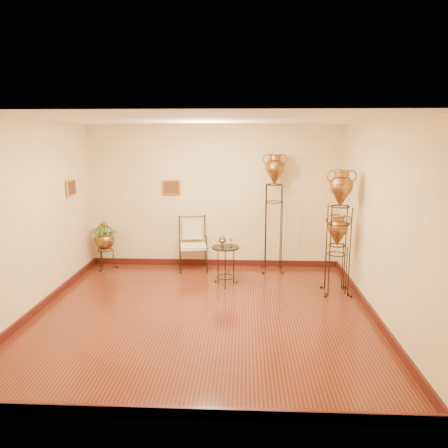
{
  "coord_description": "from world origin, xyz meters",
  "views": [
    {
      "loc": [
        0.6,
        -6.09,
        2.58
      ],
      "look_at": [
        0.25,
        1.3,
        1.1
      ],
      "focal_mm": 35.0,
      "sensor_mm": 36.0,
      "label": 1
    }
  ],
  "objects_px": {
    "amphora_tall": "(274,212)",
    "side_table": "(226,265)",
    "amphora_mid": "(339,232)",
    "planter_urn": "(104,238)",
    "armchair": "(193,244)"
  },
  "relations": [
    {
      "from": "amphora_tall",
      "to": "side_table",
      "type": "relative_size",
      "value": 2.62
    },
    {
      "from": "amphora_tall",
      "to": "side_table",
      "type": "height_order",
      "value": "amphora_tall"
    },
    {
      "from": "armchair",
      "to": "side_table",
      "type": "height_order",
      "value": "armchair"
    },
    {
      "from": "amphora_mid",
      "to": "side_table",
      "type": "distance_m",
      "value": 2.03
    },
    {
      "from": "amphora_tall",
      "to": "armchair",
      "type": "distance_m",
      "value": 1.69
    },
    {
      "from": "amphora_tall",
      "to": "amphora_mid",
      "type": "xyz_separation_m",
      "value": [
        0.99,
        -1.18,
        -0.11
      ]
    },
    {
      "from": "amphora_tall",
      "to": "armchair",
      "type": "height_order",
      "value": "amphora_tall"
    },
    {
      "from": "planter_urn",
      "to": "side_table",
      "type": "xyz_separation_m",
      "value": [
        2.43,
        -0.84,
        -0.26
      ]
    },
    {
      "from": "planter_urn",
      "to": "amphora_mid",
      "type": "bearing_deg",
      "value": -15.29
    },
    {
      "from": "armchair",
      "to": "planter_urn",
      "type": "bearing_deg",
      "value": 170.63
    },
    {
      "from": "amphora_tall",
      "to": "side_table",
      "type": "bearing_deg",
      "value": -136.55
    },
    {
      "from": "amphora_tall",
      "to": "side_table",
      "type": "xyz_separation_m",
      "value": [
        -0.89,
        -0.84,
        -0.81
      ]
    },
    {
      "from": "amphora_tall",
      "to": "amphora_mid",
      "type": "bearing_deg",
      "value": -49.96
    },
    {
      "from": "side_table",
      "to": "amphora_tall",
      "type": "bearing_deg",
      "value": 43.45
    },
    {
      "from": "armchair",
      "to": "side_table",
      "type": "distance_m",
      "value": 1.09
    }
  ]
}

